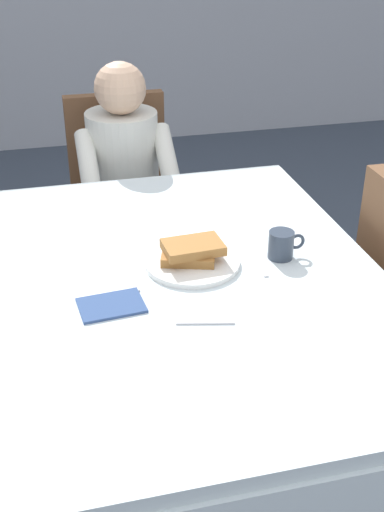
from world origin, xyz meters
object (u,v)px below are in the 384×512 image
(breakfast_stack, at_px, (191,251))
(knife_right_of_plate, at_px, (256,260))
(chair_diner, at_px, (121,187))
(plate_breakfast, at_px, (192,262))
(diner_person, at_px, (125,171))
(cup_coffee, at_px, (282,245))
(spoon_near_edge, at_px, (205,322))
(fork_left_of_plate, at_px, (129,275))
(dining_table_main, at_px, (190,300))

(breakfast_stack, relative_size, knife_right_of_plate, 0.96)
(chair_diner, xyz_separation_m, plate_breakfast, (0.06, -1.12, 0.22))
(diner_person, xyz_separation_m, knife_right_of_plate, (0.25, -0.98, 0.07))
(chair_diner, xyz_separation_m, cup_coffee, (0.33, -1.14, 0.25))
(chair_diner, xyz_separation_m, spoon_near_edge, (0.02, -1.42, 0.21))
(chair_diner, relative_size, cup_coffee, 8.23)
(chair_diner, height_order, plate_breakfast, chair_diner)
(fork_left_of_plate, bearing_deg, cup_coffee, -96.11)
(diner_person, distance_m, plate_breakfast, 0.97)
(plate_breakfast, distance_m, spoon_near_edge, 0.30)
(dining_table_main, relative_size, knife_right_of_plate, 7.62)
(chair_diner, xyz_separation_m, fork_left_of_plate, (-0.13, -1.14, 0.21))
(plate_breakfast, distance_m, cup_coffee, 0.27)
(cup_coffee, distance_m, knife_right_of_plate, 0.09)
(cup_coffee, bearing_deg, breakfast_stack, 174.73)
(diner_person, distance_m, cup_coffee, 1.04)
(fork_left_of_plate, relative_size, knife_right_of_plate, 0.90)
(cup_coffee, distance_m, fork_left_of_plate, 0.46)
(chair_diner, bearing_deg, fork_left_of_plate, 83.28)
(dining_table_main, xyz_separation_m, plate_breakfast, (0.02, 0.05, 0.10))
(spoon_near_edge, bearing_deg, plate_breakfast, 95.45)
(dining_table_main, bearing_deg, cup_coffee, 6.27)
(dining_table_main, relative_size, plate_breakfast, 5.44)
(breakfast_stack, bearing_deg, knife_right_of_plate, -7.89)
(diner_person, xyz_separation_m, breakfast_stack, (0.05, -0.96, 0.12))
(chair_diner, bearing_deg, plate_breakfast, 92.85)
(knife_right_of_plate, bearing_deg, diner_person, 14.76)
(dining_table_main, height_order, chair_diner, chair_diner)
(plate_breakfast, xyz_separation_m, spoon_near_edge, (-0.04, -0.30, -0.01))
(knife_right_of_plate, bearing_deg, plate_breakfast, 84.72)
(dining_table_main, relative_size, spoon_near_edge, 10.16)
(breakfast_stack, height_order, knife_right_of_plate, breakfast_stack)
(chair_diner, relative_size, diner_person, 0.83)
(diner_person, bearing_deg, breakfast_stack, 93.18)
(breakfast_stack, distance_m, knife_right_of_plate, 0.20)
(fork_left_of_plate, relative_size, spoon_near_edge, 1.20)
(dining_table_main, distance_m, diner_person, 1.01)
(plate_breakfast, xyz_separation_m, cup_coffee, (0.27, -0.02, 0.03))
(dining_table_main, bearing_deg, breakfast_stack, 74.11)
(dining_table_main, distance_m, chair_diner, 1.18)
(diner_person, relative_size, fork_left_of_plate, 6.22)
(diner_person, height_order, breakfast_stack, diner_person)
(chair_diner, distance_m, knife_right_of_plate, 1.18)
(breakfast_stack, relative_size, cup_coffee, 1.70)
(dining_table_main, xyz_separation_m, fork_left_of_plate, (-0.17, 0.03, 0.09))
(chair_diner, distance_m, breakfast_stack, 1.14)
(chair_diner, distance_m, cup_coffee, 1.21)
(plate_breakfast, bearing_deg, spoon_near_edge, -97.56)
(chair_diner, distance_m, plate_breakfast, 1.14)
(dining_table_main, xyz_separation_m, breakfast_stack, (0.02, 0.06, 0.13))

